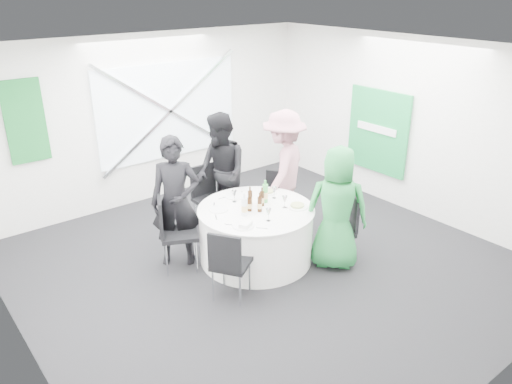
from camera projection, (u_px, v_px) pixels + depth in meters
floor at (265, 264)px, 6.76m from camera, size 6.00×6.00×0.00m
ceiling at (267, 52)px, 5.66m from camera, size 6.00×6.00×0.00m
wall_back at (152, 119)px, 8.37m from camera, size 6.00×0.00×6.00m
wall_front at (501, 268)px, 4.05m from camera, size 6.00×0.00×6.00m
wall_left at (10, 239)px, 4.49m from camera, size 0.00×6.00×6.00m
wall_right at (411, 127)px, 7.92m from camera, size 0.00×6.00×6.00m
window_panel at (169, 111)px, 8.47m from camera, size 2.60×0.03×1.60m
window_brace_a at (170, 111)px, 8.44m from camera, size 2.63×0.05×1.84m
window_brace_b at (170, 111)px, 8.44m from camera, size 2.63×0.05×1.84m
green_banner at (25, 122)px, 7.07m from camera, size 0.55×0.04×1.20m
green_sign at (378, 131)px, 8.40m from camera, size 0.05×1.20×1.40m
banquet_table at (256, 234)px, 6.75m from camera, size 1.56×1.56×0.76m
chair_back at (208, 192)px, 7.55m from camera, size 0.46×0.47×0.99m
chair_back_left at (171, 227)px, 6.44m from camera, size 0.63×0.63×1.03m
chair_back_right at (276, 195)px, 7.68m from camera, size 0.54×0.54×0.85m
chair_front_right at (345, 223)px, 6.69m from camera, size 0.60×0.60×0.93m
chair_front_left at (228, 260)px, 5.80m from camera, size 0.59×0.58×0.93m
person_man_back_left at (176, 202)px, 6.49m from camera, size 0.77×0.72×1.77m
person_man_back at (221, 173)px, 7.42m from camera, size 0.62×0.94×1.80m
person_woman_pink at (283, 169)px, 7.56m from camera, size 1.29×1.07×1.81m
person_woman_green at (337, 208)px, 6.44m from camera, size 0.94×0.95×1.66m
plate_back at (235, 196)px, 6.98m from camera, size 0.28×0.28×0.01m
plate_back_left at (219, 209)px, 6.57m from camera, size 0.25×0.25×0.01m
plate_back_right at (268, 192)px, 7.09m from camera, size 0.25×0.25×0.04m
plate_front_right at (297, 206)px, 6.65m from camera, size 0.28×0.28×0.04m
plate_front_left at (243, 226)px, 6.12m from camera, size 0.26×0.26×0.01m
napkin at (246, 224)px, 6.10m from camera, size 0.20×0.18×0.05m
beer_bottle_a at (250, 204)px, 6.51m from camera, size 0.06×0.06×0.24m
beer_bottle_b at (250, 198)px, 6.67m from camera, size 0.06×0.06×0.26m
beer_bottle_c at (262, 199)px, 6.66m from camera, size 0.06×0.06×0.26m
beer_bottle_d at (260, 204)px, 6.49m from camera, size 0.06×0.06×0.26m
green_water_bottle at (265, 194)px, 6.75m from camera, size 0.08×0.08×0.32m
clear_water_bottle at (244, 207)px, 6.38m from camera, size 0.08×0.08×0.30m
wine_glass_a at (268, 212)px, 6.22m from camera, size 0.07×0.07×0.17m
wine_glass_b at (274, 190)px, 6.87m from camera, size 0.07×0.07×0.17m
wine_glass_c at (285, 199)px, 6.59m from camera, size 0.07×0.07×0.17m
wine_glass_d at (234, 193)px, 6.76m from camera, size 0.07×0.07×0.17m
fork_a at (214, 205)px, 6.71m from camera, size 0.09×0.13×0.01m
knife_a at (216, 217)px, 6.36m from camera, size 0.08×0.14×0.01m
fork_b at (230, 225)px, 6.16m from camera, size 0.10×0.13×0.01m
knife_b at (262, 228)px, 6.08m from camera, size 0.11×0.12×0.01m
fork_c at (239, 193)px, 7.08m from camera, size 0.15×0.03×0.01m
knife_c at (223, 198)px, 6.92m from camera, size 0.15×0.02×0.01m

